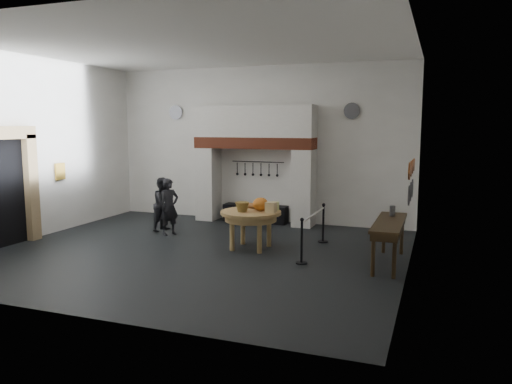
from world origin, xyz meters
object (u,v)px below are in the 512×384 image
(barrier_post_near, at_px, (302,242))
(visitor_far, at_px, (164,204))
(work_table, at_px, (251,213))
(visitor_near, at_px, (169,207))
(barrier_post_far, at_px, (323,224))
(iron_range, at_px, (255,213))
(side_table, at_px, (389,223))

(barrier_post_near, bearing_deg, visitor_far, 156.92)
(work_table, xyz_separation_m, visitor_near, (-2.48, 0.61, -0.11))
(visitor_far, height_order, barrier_post_far, visitor_far)
(visitor_near, bearing_deg, work_table, -75.16)
(work_table, bearing_deg, visitor_near, 166.11)
(iron_range, relative_size, barrier_post_far, 2.11)
(visitor_near, bearing_deg, barrier_post_far, -53.06)
(visitor_far, bearing_deg, barrier_post_near, -104.14)
(visitor_near, distance_m, side_table, 5.65)
(iron_range, relative_size, side_table, 0.86)
(side_table, bearing_deg, barrier_post_near, -161.38)
(iron_range, height_order, side_table, side_table)
(iron_range, distance_m, visitor_near, 2.85)
(work_table, relative_size, barrier_post_far, 1.54)
(visitor_near, bearing_deg, visitor_far, 73.73)
(iron_range, xyz_separation_m, visitor_near, (-1.48, -2.38, 0.48))
(visitor_near, distance_m, barrier_post_near, 4.17)
(iron_range, height_order, barrier_post_near, barrier_post_near)
(side_table, height_order, barrier_post_near, same)
(work_table, distance_m, visitor_far, 3.06)
(iron_range, distance_m, side_table, 5.27)
(work_table, height_order, barrier_post_near, barrier_post_near)
(visitor_far, bearing_deg, barrier_post_far, -78.88)
(visitor_near, bearing_deg, barrier_post_near, -81.44)
(barrier_post_far, bearing_deg, iron_range, 143.14)
(iron_range, distance_m, barrier_post_far, 3.04)
(work_table, relative_size, side_table, 0.63)
(visitor_near, bearing_deg, iron_range, -3.18)
(barrier_post_near, xyz_separation_m, barrier_post_far, (0.00, 2.00, 0.00))
(side_table, xyz_separation_m, barrier_post_near, (-1.67, -0.56, -0.42))
(work_table, height_order, visitor_near, visitor_near)
(visitor_near, height_order, barrier_post_far, visitor_near)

